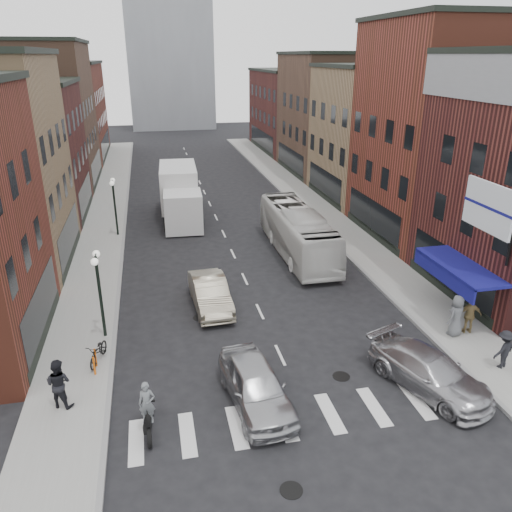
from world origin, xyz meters
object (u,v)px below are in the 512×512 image
Objects in this scene: ped_right_c at (456,316)px; ped_right_b at (470,315)px; sedan_left_near at (256,385)px; streetlamp_near at (98,280)px; sedan_left_far at (210,293)px; billboard_sign at (490,209)px; ped_left_solo at (59,383)px; transit_bus at (297,232)px; curb_car at (429,371)px; parked_bicycle at (98,352)px; streetlamp_far at (114,197)px; bike_rack at (95,362)px; motorcycle_rider at (148,410)px; ped_right_a at (504,349)px; box_truck at (180,195)px.

ped_right_b is at bearing 158.99° from ped_right_c.
ped_right_c is at bearing 9.22° from sedan_left_near.
streetlamp_near reaches higher than sedan_left_far.
billboard_sign reaches higher than ped_left_solo.
ped_right_c is at bearing 15.40° from ped_right_b.
curb_car is at bearing -86.30° from transit_bus.
parked_bicycle is 0.91× the size of ped_right_c.
sedan_left_near is at bearing -74.02° from streetlamp_far.
sedan_left_far is 6.57m from parked_bicycle.
sedan_left_far reaches higher than parked_bicycle.
motorcycle_rider reaches higher than bike_rack.
sedan_left_far is (5.25, 4.70, 0.23)m from bike_rack.
motorcycle_rider is (1.85, -6.64, -1.96)m from streetlamp_near.
streetlamp_near is at bearing 85.76° from bike_rack.
billboard_sign reaches higher than ped_right_b.
billboard_sign is 16.68m from streetlamp_near.
sedan_left_near is at bearing -87.96° from sedan_left_far.
ped_left_solo is at bearing 151.77° from curb_car.
sedan_left_near is 10.21m from ped_right_a.
box_truck reaches higher than ped_right_c.
parked_bicycle is at bearing -28.35° from ped_right_c.
transit_bus is at bearing -50.19° from box_truck.
billboard_sign is at bearing -2.83° from bike_rack.
transit_bus is (6.77, -8.97, -0.47)m from box_truck.
ped_right_b is at bearing 56.34° from billboard_sign.
ped_right_a is at bearing 10.56° from motorcycle_rider.
billboard_sign reaches higher than parked_bicycle.
sedan_left_near is 10.83m from ped_right_b.
ped_right_b is at bearing -27.72° from sedan_left_far.
billboard_sign is 0.72× the size of curb_car.
streetlamp_near is 8.49m from sedan_left_near.
box_truck reaches higher than transit_bus.
streetlamp_near is 0.86× the size of sedan_left_near.
sedan_left_near is at bearing -166.48° from ped_left_solo.
box_truck reaches higher than ped_left_solo.
motorcycle_rider is 0.42× the size of sedan_left_near.
curb_car is (7.69, -23.56, -1.21)m from box_truck.
ped_left_solo is (-6.27, -6.70, 0.32)m from sedan_left_far.
curb_car is 13.19m from parked_bicycle.
ped_right_a is (11.23, -23.10, -0.98)m from box_truck.
parked_bicycle is at bearing -138.20° from transit_bus.
billboard_sign reaches higher than ped_right_a.
parked_bicycle is (0.10, 0.62, 0.06)m from bike_rack.
transit_bus is (11.45, 8.22, -1.43)m from streetlamp_near.
motorcycle_rider is at bearing -10.07° from ped_right_c.
ped_right_b is (17.41, 1.50, -0.06)m from ped_left_solo.
bike_rack is at bearing 177.17° from billboard_sign.
ped_right_c is (9.77, 2.69, 0.30)m from sedan_left_near.
streetlamp_far is 0.86× the size of sedan_left_near.
curb_car is at bearing -11.07° from ped_right_a.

